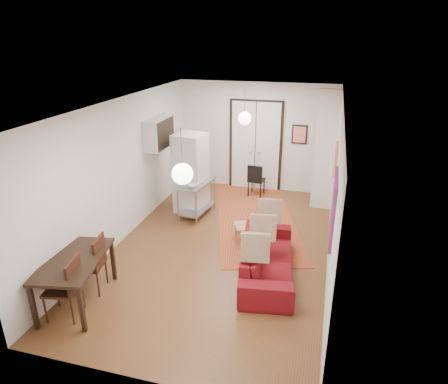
% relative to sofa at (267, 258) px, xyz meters
% --- Properties ---
extents(floor, '(7.00, 7.00, 0.00)m').
position_rel_sofa_xyz_m(floor, '(-1.06, 0.73, -0.33)').
color(floor, brown).
rests_on(floor, ground).
extents(ceiling, '(4.20, 7.00, 0.02)m').
position_rel_sofa_xyz_m(ceiling, '(-1.06, 0.73, 2.57)').
color(ceiling, white).
rests_on(ceiling, wall_back).
extents(wall_back, '(4.20, 0.02, 2.90)m').
position_rel_sofa_xyz_m(wall_back, '(-1.06, 4.23, 1.12)').
color(wall_back, silver).
rests_on(wall_back, floor).
extents(wall_front, '(4.20, 0.02, 2.90)m').
position_rel_sofa_xyz_m(wall_front, '(-1.06, -2.77, 1.12)').
color(wall_front, silver).
rests_on(wall_front, floor).
extents(wall_left, '(0.02, 7.00, 2.90)m').
position_rel_sofa_xyz_m(wall_left, '(-3.16, 0.73, 1.12)').
color(wall_left, silver).
rests_on(wall_left, floor).
extents(wall_right, '(0.02, 7.00, 2.90)m').
position_rel_sofa_xyz_m(wall_right, '(1.04, 0.73, 1.12)').
color(wall_right, silver).
rests_on(wall_right, floor).
extents(double_doors, '(1.44, 0.06, 2.50)m').
position_rel_sofa_xyz_m(double_doors, '(-1.06, 4.19, 0.87)').
color(double_doors, white).
rests_on(double_doors, wall_back).
extents(stub_partition, '(0.50, 0.10, 2.90)m').
position_rel_sofa_xyz_m(stub_partition, '(0.79, 3.28, 1.12)').
color(stub_partition, silver).
rests_on(stub_partition, floor).
extents(wall_cabinet, '(0.35, 1.00, 0.70)m').
position_rel_sofa_xyz_m(wall_cabinet, '(-2.98, 2.23, 1.57)').
color(wall_cabinet, silver).
rests_on(wall_cabinet, wall_left).
extents(painting_popart, '(0.05, 1.00, 1.00)m').
position_rel_sofa_xyz_m(painting_popart, '(1.02, -0.52, 1.32)').
color(painting_popart, red).
rests_on(painting_popart, wall_right).
extents(painting_abstract, '(0.05, 0.50, 0.60)m').
position_rel_sofa_xyz_m(painting_abstract, '(1.02, 1.53, 1.47)').
color(painting_abstract, beige).
rests_on(painting_abstract, wall_right).
extents(poster_back, '(0.40, 0.03, 0.50)m').
position_rel_sofa_xyz_m(poster_back, '(0.09, 4.20, 1.27)').
color(poster_back, red).
rests_on(poster_back, wall_back).
extents(print_left, '(0.03, 0.44, 0.54)m').
position_rel_sofa_xyz_m(print_left, '(-3.13, 2.73, 1.62)').
color(print_left, '#9A6F40').
rests_on(print_left, wall_left).
extents(pendant_back, '(0.30, 0.30, 0.80)m').
position_rel_sofa_xyz_m(pendant_back, '(-1.06, 2.73, 1.92)').
color(pendant_back, white).
rests_on(pendant_back, ceiling).
extents(pendant_front, '(0.30, 0.30, 0.80)m').
position_rel_sofa_xyz_m(pendant_front, '(-1.06, -1.27, 1.92)').
color(pendant_front, white).
rests_on(pendant_front, ceiling).
extents(kilim_rug, '(2.97, 4.88, 0.01)m').
position_rel_sofa_xyz_m(kilim_rug, '(-0.68, 2.33, -0.33)').
color(kilim_rug, '#B1552C').
rests_on(kilim_rug, floor).
extents(sofa, '(1.20, 2.38, 0.67)m').
position_rel_sofa_xyz_m(sofa, '(0.00, 0.00, 0.00)').
color(sofa, maroon).
rests_on(sofa, floor).
extents(coffee_table, '(0.92, 0.73, 0.36)m').
position_rel_sofa_xyz_m(coffee_table, '(-0.47, 1.20, -0.02)').
color(coffee_table, '#AB8350').
rests_on(coffee_table, floor).
extents(potted_plant, '(0.38, 0.40, 0.35)m').
position_rel_sofa_xyz_m(potted_plant, '(-0.37, 1.20, 0.20)').
color(potted_plant, '#2D5B29').
rests_on(potted_plant, coffee_table).
extents(kitchen_counter, '(0.69, 1.15, 0.83)m').
position_rel_sofa_xyz_m(kitchen_counter, '(-2.04, 2.08, 0.19)').
color(kitchen_counter, '#A2A5A7').
rests_on(kitchen_counter, floor).
extents(bowl, '(0.24, 0.24, 0.05)m').
position_rel_sofa_xyz_m(bowl, '(-2.04, 1.78, 0.52)').
color(bowl, silver).
rests_on(bowl, kitchen_counter).
extents(soap_bottle, '(0.10, 0.10, 0.17)m').
position_rel_sofa_xyz_m(soap_bottle, '(-2.09, 2.33, 0.58)').
color(soap_bottle, '#5398B4').
rests_on(soap_bottle, kitchen_counter).
extents(fridge, '(0.76, 0.76, 1.91)m').
position_rel_sofa_xyz_m(fridge, '(-2.24, 2.29, 0.62)').
color(fridge, silver).
rests_on(fridge, floor).
extents(dining_table, '(1.08, 1.57, 0.80)m').
position_rel_sofa_xyz_m(dining_table, '(-2.81, -1.59, 0.38)').
color(dining_table, black).
rests_on(dining_table, floor).
extents(dining_chair_near, '(0.55, 0.71, 0.99)m').
position_rel_sofa_xyz_m(dining_chair_near, '(-2.81, -1.14, 0.24)').
color(dining_chair_near, '#361E11').
rests_on(dining_chair_near, floor).
extents(dining_chair_far, '(0.55, 0.71, 0.99)m').
position_rel_sofa_xyz_m(dining_chair_far, '(-2.81, -1.84, 0.24)').
color(dining_chair_far, '#361E11').
rests_on(dining_chair_far, floor).
extents(black_side_chair, '(0.44, 0.44, 0.88)m').
position_rel_sofa_xyz_m(black_side_chair, '(-0.91, 3.75, 0.18)').
color(black_side_chair, black).
rests_on(black_side_chair, floor).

